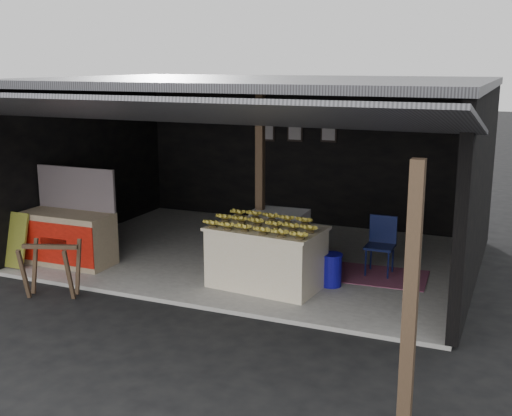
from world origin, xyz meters
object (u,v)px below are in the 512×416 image
at_px(sawhorse, 51,264).
at_px(plastic_chair, 381,240).
at_px(banana_table, 266,257).
at_px(water_barrel, 331,271).
at_px(neighbor_stall, 68,235).
at_px(white_crate, 280,240).

xyz_separation_m(sawhorse, plastic_chair, (4.09, 2.73, 0.10)).
relative_size(banana_table, plastic_chair, 1.89).
bearing_deg(water_barrel, neighbor_stall, -171.56).
relative_size(white_crate, neighbor_stall, 0.61).
bearing_deg(white_crate, neighbor_stall, -163.19).
distance_m(neighbor_stall, plastic_chair, 5.02).
height_order(water_barrel, plastic_chair, plastic_chair).
xyz_separation_m(neighbor_stall, sawhorse, (0.70, -1.23, -0.04)).
distance_m(banana_table, white_crate, 0.88).
relative_size(white_crate, water_barrel, 2.06).
bearing_deg(sawhorse, white_crate, 23.09).
height_order(white_crate, water_barrel, white_crate).
relative_size(neighbor_stall, sawhorse, 1.77).
bearing_deg(neighbor_stall, plastic_chair, 17.11).
bearing_deg(sawhorse, plastic_chair, 14.31).
distance_m(white_crate, neighbor_stall, 3.44).
distance_m(neighbor_stall, sawhorse, 1.42).
xyz_separation_m(white_crate, neighbor_stall, (-3.25, -1.11, -0.00)).
bearing_deg(white_crate, sawhorse, -139.51).
bearing_deg(sawhorse, water_barrel, 8.23).
height_order(banana_table, sawhorse, banana_table).
height_order(white_crate, neighbor_stall, neighbor_stall).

